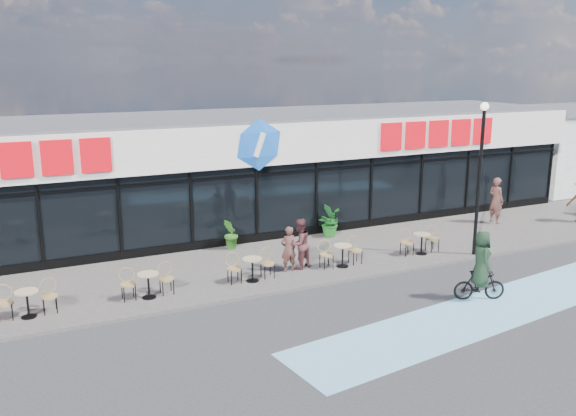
{
  "coord_description": "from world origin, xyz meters",
  "views": [
    {
      "loc": [
        -8.3,
        -13.43,
        6.75
      ],
      "look_at": [
        -0.35,
        3.5,
        2.2
      ],
      "focal_mm": 38.0,
      "sensor_mm": 36.0,
      "label": 1
    }
  ],
  "objects": [
    {
      "name": "ground",
      "position": [
        0.0,
        0.0,
        0.0
      ],
      "size": [
        120.0,
        120.0,
        0.0
      ],
      "primitive_type": "plane",
      "color": "#28282B",
      "rests_on": "ground"
    },
    {
      "name": "sidewalk",
      "position": [
        0.0,
        4.5,
        0.05
      ],
      "size": [
        44.0,
        5.0,
        0.1
      ],
      "primitive_type": "cube",
      "color": "#58524E",
      "rests_on": "ground"
    },
    {
      "name": "bistro_set_4",
      "position": [
        1.46,
        3.21,
        0.56
      ],
      "size": [
        1.54,
        0.62,
        0.9
      ],
      "color": "tan",
      "rests_on": "sidewalk"
    },
    {
      "name": "bistro_set_3",
      "position": [
        -1.74,
        3.21,
        0.56
      ],
      "size": [
        1.54,
        0.62,
        0.9
      ],
      "color": "tan",
      "rests_on": "sidewalk"
    },
    {
      "name": "bike_lane",
      "position": [
        4.0,
        -1.5,
        0.01
      ],
      "size": [
        14.17,
        4.13,
        0.01
      ],
      "primitive_type": "cube",
      "rotation": [
        0.0,
        0.0,
        0.14
      ],
      "color": "#68A8C5",
      "rests_on": "ground"
    },
    {
      "name": "lamp_post",
      "position": [
        6.32,
        2.3,
        3.23
      ],
      "size": [
        0.28,
        0.28,
        5.29
      ],
      "color": "black",
      "rests_on": "sidewalk"
    },
    {
      "name": "neighbour_building",
      "position": [
        20.5,
        11.0,
        2.06
      ],
      "size": [
        9.2,
        7.2,
        4.11
      ],
      "color": "white",
      "rests_on": "ground"
    },
    {
      "name": "bistro_set_2",
      "position": [
        -4.94,
        3.21,
        0.56
      ],
      "size": [
        1.54,
        0.62,
        0.9
      ],
      "color": "tan",
      "rests_on": "sidewalk"
    },
    {
      "name": "building",
      "position": [
        -0.0,
        9.93,
        2.34
      ],
      "size": [
        30.6,
        6.57,
        4.75
      ],
      "color": "black",
      "rests_on": "ground"
    },
    {
      "name": "potted_plant_left",
      "position": [
        -1.21,
        6.49,
        0.66
      ],
      "size": [
        0.66,
        0.74,
        1.13
      ],
      "primitive_type": "imported",
      "rotation": [
        0.0,
        0.0,
        4.41
      ],
      "color": "#2B671D",
      "rests_on": "sidewalk"
    },
    {
      "name": "patron_right",
      "position": [
        0.1,
        3.57,
        0.94
      ],
      "size": [
        0.99,
        0.88,
        1.68
      ],
      "primitive_type": "imported",
      "rotation": [
        0.0,
        0.0,
        3.5
      ],
      "color": "#4D272A",
      "rests_on": "sidewalk"
    },
    {
      "name": "cyclist_a",
      "position": [
        3.71,
        -0.83,
        0.88
      ],
      "size": [
        1.54,
        0.96,
        2.06
      ],
      "color": "black",
      "rests_on": "ground"
    },
    {
      "name": "potted_plant_right",
      "position": [
        2.98,
        6.68,
        0.71
      ],
      "size": [
        0.83,
        0.86,
        1.23
      ],
      "primitive_type": "imported",
      "rotation": [
        0.0,
        0.0,
        4.13
      ],
      "color": "#195925",
      "rests_on": "sidewalk"
    },
    {
      "name": "potted_plant_mid",
      "position": [
        2.82,
        6.51,
        0.62
      ],
      "size": [
        1.17,
        1.21,
        1.04
      ],
      "primitive_type": "imported",
      "rotation": [
        0.0,
        0.0,
        1.04
      ],
      "color": "#1D661E",
      "rests_on": "sidewalk"
    },
    {
      "name": "bistro_set_1",
      "position": [
        -8.14,
        3.21,
        0.56
      ],
      "size": [
        1.54,
        0.62,
        0.9
      ],
      "color": "tan",
      "rests_on": "sidewalk"
    },
    {
      "name": "patron_left",
      "position": [
        -0.34,
        3.49,
        0.85
      ],
      "size": [
        0.56,
        0.38,
        1.49
      ],
      "primitive_type": "imported",
      "rotation": [
        0.0,
        0.0,
        3.19
      ],
      "color": "#4D2C28",
      "rests_on": "sidewalk"
    },
    {
      "name": "pedestrian_b",
      "position": [
        10.07,
        5.27,
        1.07
      ],
      "size": [
        0.53,
        0.75,
        1.93
      ],
      "primitive_type": "imported",
      "rotation": [
        0.0,
        0.0,
        1.67
      ],
      "color": "brown",
      "rests_on": "sidewalk"
    },
    {
      "name": "bistro_set_5",
      "position": [
        4.67,
        3.21,
        0.56
      ],
      "size": [
        1.54,
        0.62,
        0.9
      ],
      "color": "tan",
      "rests_on": "sidewalk"
    }
  ]
}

